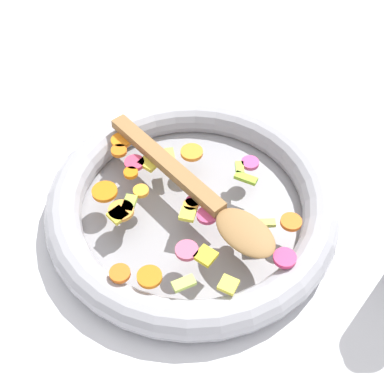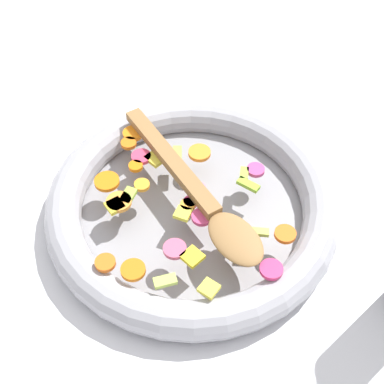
{
  "view_description": "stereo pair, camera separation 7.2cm",
  "coord_description": "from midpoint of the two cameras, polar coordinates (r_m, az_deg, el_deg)",
  "views": [
    {
      "loc": [
        -0.25,
        -0.4,
        0.6
      ],
      "look_at": [
        0.0,
        0.0,
        0.05
      ],
      "focal_mm": 50.0,
      "sensor_mm": 36.0,
      "label": 1
    },
    {
      "loc": [
        -0.18,
        -0.43,
        0.6
      ],
      "look_at": [
        0.0,
        0.0,
        0.05
      ],
      "focal_mm": 50.0,
      "sensor_mm": 36.0,
      "label": 2
    }
  ],
  "objects": [
    {
      "name": "ground_plane",
      "position": [
        0.76,
        -2.71,
        -2.58
      ],
      "size": [
        4.0,
        4.0,
        0.0
      ],
      "primitive_type": "plane",
      "color": "silver"
    },
    {
      "name": "chopped_vegetables",
      "position": [
        0.71,
        -4.71,
        -1.38
      ],
      "size": [
        0.27,
        0.32,
        0.01
      ],
      "color": "orange",
      "rests_on": "skillet"
    },
    {
      "name": "skillet",
      "position": [
        0.75,
        -2.78,
        -1.55
      ],
      "size": [
        0.41,
        0.41,
        0.05
      ],
      "color": "gray",
      "rests_on": "ground_plane"
    },
    {
      "name": "wooden_spoon",
      "position": [
        0.7,
        -1.72,
        -0.57
      ],
      "size": [
        0.09,
        0.32,
        0.01
      ],
      "color": "olive",
      "rests_on": "chopped_vegetables"
    }
  ]
}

